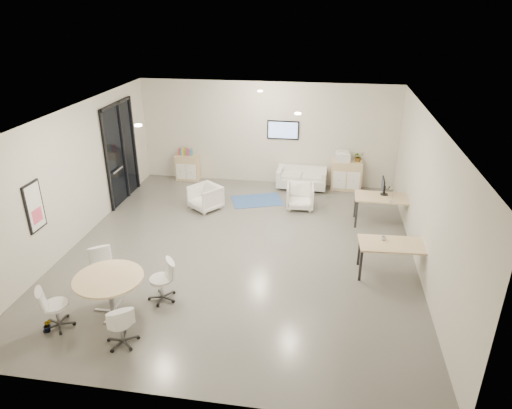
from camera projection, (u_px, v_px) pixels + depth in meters
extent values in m
cube|color=#5D5B55|center=(241.00, 264.00, 10.99)|extent=(8.00, 9.00, 0.80)
cube|color=white|center=(238.00, 97.00, 9.35)|extent=(8.00, 9.00, 0.80)
cube|color=beige|center=(269.00, 130.00, 14.58)|extent=(8.00, 0.80, 3.20)
cube|color=beige|center=(166.00, 330.00, 5.76)|extent=(8.00, 0.80, 3.20)
cube|color=beige|center=(58.00, 176.00, 10.80)|extent=(0.80, 9.00, 3.20)
cube|color=beige|center=(446.00, 199.00, 9.54)|extent=(0.80, 9.00, 3.20)
cube|color=black|center=(121.00, 152.00, 13.06)|extent=(0.02, 1.90, 2.85)
cube|color=black|center=(115.00, 104.00, 12.49)|extent=(0.06, 1.90, 0.08)
cube|color=black|center=(107.00, 162.00, 12.24)|extent=(0.06, 0.08, 2.85)
cube|color=black|center=(134.00, 143.00, 13.88)|extent=(0.06, 0.08, 2.85)
cube|color=black|center=(124.00, 151.00, 13.20)|extent=(0.06, 0.07, 2.85)
cube|color=#B2B2B7|center=(118.00, 170.00, 12.80)|extent=(0.04, 0.60, 0.05)
cube|color=black|center=(34.00, 207.00, 9.32)|extent=(0.04, 0.54, 1.04)
cube|color=white|center=(35.00, 207.00, 9.32)|extent=(0.01, 0.46, 0.96)
cube|color=#E44C6D|center=(37.00, 216.00, 9.40)|extent=(0.01, 0.32, 0.30)
cube|color=black|center=(283.00, 130.00, 14.06)|extent=(0.98, 0.05, 0.58)
cube|color=#88A7EB|center=(283.00, 130.00, 14.03)|extent=(0.90, 0.01, 0.50)
cylinder|color=#FFEAC6|center=(138.00, 125.00, 8.88)|extent=(0.14, 0.14, 0.03)
cylinder|color=#FFEAC6|center=(298.00, 114.00, 9.80)|extent=(0.14, 0.14, 0.03)
cylinder|color=#FFEAC6|center=(260.00, 91.00, 12.23)|extent=(0.14, 0.14, 0.03)
cube|color=#D8B382|center=(188.00, 167.00, 14.89)|extent=(0.74, 0.37, 0.84)
cube|color=white|center=(181.00, 172.00, 14.77)|extent=(0.31, 0.02, 0.50)
cube|color=white|center=(191.00, 172.00, 14.72)|extent=(0.31, 0.02, 0.50)
cube|color=#D8B382|center=(346.00, 175.00, 14.11)|extent=(0.92, 0.43, 0.92)
cube|color=white|center=(339.00, 180.00, 13.98)|extent=(0.39, 0.02, 0.55)
cube|color=white|center=(353.00, 181.00, 13.91)|extent=(0.39, 0.02, 0.55)
cube|color=red|center=(180.00, 152.00, 14.70)|extent=(0.04, 0.14, 0.22)
cube|color=#337FCC|center=(181.00, 152.00, 14.69)|extent=(0.04, 0.14, 0.22)
cube|color=gold|center=(183.00, 152.00, 14.69)|extent=(0.04, 0.14, 0.22)
cube|color=#4CB24C|center=(185.00, 152.00, 14.68)|extent=(0.04, 0.14, 0.22)
cube|color=#CC6619|center=(186.00, 152.00, 14.67)|extent=(0.04, 0.14, 0.22)
cube|color=purple|center=(188.00, 152.00, 14.66)|extent=(0.04, 0.14, 0.22)
cube|color=#E54C7F|center=(190.00, 152.00, 14.65)|extent=(0.04, 0.14, 0.22)
cube|color=teal|center=(191.00, 152.00, 14.65)|extent=(0.04, 0.14, 0.22)
cube|color=white|center=(343.00, 157.00, 13.89)|extent=(0.45, 0.38, 0.26)
cube|color=white|center=(343.00, 152.00, 13.82)|extent=(0.34, 0.29, 0.06)
cube|color=silver|center=(302.00, 181.00, 14.23)|extent=(1.54, 0.82, 0.28)
cube|color=silver|center=(303.00, 170.00, 14.38)|extent=(1.51, 0.24, 0.28)
cube|color=silver|center=(280.00, 176.00, 14.27)|extent=(0.17, 0.76, 0.57)
cube|color=silver|center=(324.00, 178.00, 14.08)|extent=(0.17, 0.76, 0.57)
cube|color=#2E488D|center=(257.00, 200.00, 13.46)|extent=(1.68, 1.39, 0.01)
imported|color=silver|center=(205.00, 196.00, 12.77)|extent=(1.02, 1.01, 0.77)
imported|color=silver|center=(300.00, 195.00, 12.85)|extent=(0.78, 0.74, 0.76)
cube|color=#D8B382|center=(384.00, 198.00, 11.75)|extent=(1.51, 0.78, 0.04)
cube|color=black|center=(356.00, 215.00, 11.72)|extent=(0.05, 0.05, 0.74)
cube|color=black|center=(412.00, 218.00, 11.52)|extent=(0.05, 0.05, 0.74)
cube|color=black|center=(355.00, 205.00, 12.30)|extent=(0.05, 0.05, 0.74)
cube|color=black|center=(408.00, 208.00, 12.10)|extent=(0.05, 0.05, 0.74)
cube|color=#D8B382|center=(395.00, 245.00, 9.52)|extent=(1.51, 0.81, 0.04)
cube|color=black|center=(361.00, 265.00, 9.49)|extent=(0.05, 0.05, 0.73)
cube|color=black|center=(429.00, 271.00, 9.29)|extent=(0.05, 0.05, 0.73)
cube|color=black|center=(359.00, 250.00, 10.06)|extent=(0.05, 0.05, 0.73)
cube|color=black|center=(424.00, 255.00, 9.86)|extent=(0.05, 0.05, 0.73)
cylinder|color=black|center=(384.00, 194.00, 11.88)|extent=(0.20, 0.20, 0.02)
cube|color=black|center=(385.00, 190.00, 11.83)|extent=(0.04, 0.03, 0.24)
cube|color=black|center=(383.00, 184.00, 11.77)|extent=(0.03, 0.50, 0.32)
cylinder|color=#D8B382|center=(108.00, 278.00, 8.34)|extent=(1.27, 1.27, 0.04)
cylinder|color=#B2B2B7|center=(111.00, 296.00, 8.50)|extent=(0.10, 0.10, 0.73)
cube|color=#B2B2B7|center=(113.00, 311.00, 8.65)|extent=(0.74, 0.06, 0.03)
cube|color=#B2B2B7|center=(113.00, 311.00, 8.65)|extent=(0.06, 0.74, 0.03)
imported|color=#3F7F3F|center=(358.00, 158.00, 13.83)|extent=(0.38, 0.40, 0.25)
imported|color=#3F7F3F|center=(48.00, 329.00, 8.11)|extent=(0.22, 0.31, 0.12)
imported|color=white|center=(384.00, 238.00, 9.63)|extent=(0.13, 0.12, 0.11)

